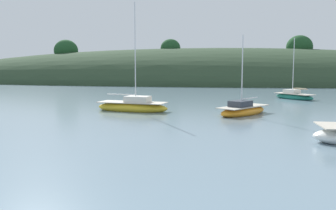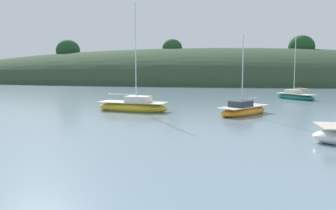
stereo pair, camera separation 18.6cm
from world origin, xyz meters
The scene contains 4 objects.
far_shoreline_hill centered at (0.03, 80.92, 0.05)m, with size 150.00×36.00×19.33m.
sailboat_teal_outer centered at (12.66, 40.12, 0.36)m, with size 4.91×5.50×7.69m.
sailboat_grey_yawl centered at (5.68, 24.55, 0.36)m, with size 5.01×5.87×6.82m.
sailboat_navy_dinghy centered at (-4.09, 25.51, 0.41)m, with size 7.04×3.37×9.92m.
Camera 2 is at (4.22, -6.09, 4.07)m, focal length 38.54 mm.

